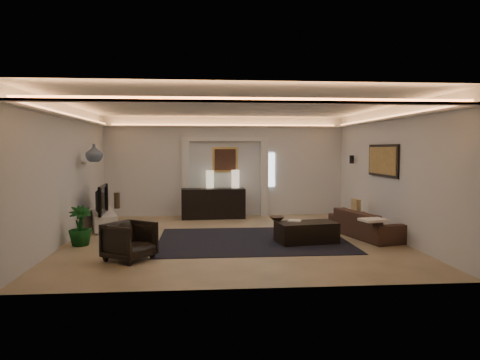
{
  "coord_description": "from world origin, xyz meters",
  "views": [
    {
      "loc": [
        -0.66,
        -9.65,
        1.97
      ],
      "look_at": [
        0.2,
        0.6,
        1.25
      ],
      "focal_mm": 33.51,
      "sensor_mm": 36.0,
      "label": 1
    }
  ],
  "objects": [
    {
      "name": "plant",
      "position": [
        -3.15,
        -0.41,
        0.4
      ],
      "size": [
        0.6,
        0.6,
        0.81
      ],
      "primitive_type": "imported",
      "rotation": [
        0.0,
        0.0,
        0.43
      ],
      "color": "#0D3C11",
      "rests_on": "ground"
    },
    {
      "name": "wall_front",
      "position": [
        0.0,
        -3.5,
        1.45
      ],
      "size": [
        7.0,
        0.0,
        7.0
      ],
      "primitive_type": "plane",
      "rotation": [
        -1.57,
        0.0,
        0.0
      ],
      "color": "silver",
      "rests_on": "ground"
    },
    {
      "name": "throw_blanket",
      "position": [
        2.73,
        -1.05,
        0.55
      ],
      "size": [
        0.56,
        0.49,
        0.05
      ],
      "primitive_type": "cube",
      "rotation": [
        0.0,
        0.0,
        0.25
      ],
      "color": "beige",
      "rests_on": "sofa"
    },
    {
      "name": "art_panel_frame",
      "position": [
        3.47,
        0.3,
        1.7
      ],
      "size": [
        0.04,
        1.64,
        0.74
      ],
      "primitive_type": "cube",
      "color": "black",
      "rests_on": "wall_right"
    },
    {
      "name": "sofa",
      "position": [
        2.99,
        -0.02,
        0.29
      ],
      "size": [
        2.14,
        1.25,
        0.59
      ],
      "primitive_type": "imported",
      "rotation": [
        0.0,
        0.0,
        1.81
      ],
      "color": "#322118",
      "rests_on": "ground"
    },
    {
      "name": "daylight_slit",
      "position": [
        1.35,
        3.48,
        1.35
      ],
      "size": [
        0.25,
        0.03,
        1.0
      ],
      "primitive_type": "cube",
      "color": "white",
      "rests_on": "wall_back"
    },
    {
      "name": "painting_canvas",
      "position": [
        0.0,
        3.44,
        1.65
      ],
      "size": [
        0.62,
        0.02,
        0.62
      ],
      "primitive_type": "cube",
      "color": "#4C2D1E",
      "rests_on": "wall_back"
    },
    {
      "name": "bowl",
      "position": [
        0.93,
        -0.19,
        0.45
      ],
      "size": [
        0.32,
        0.32,
        0.08
      ],
      "primitive_type": "imported",
      "rotation": [
        0.0,
        0.0,
        -0.01
      ],
      "color": "#423324",
      "rests_on": "coffee_table"
    },
    {
      "name": "floor",
      "position": [
        0.0,
        0.0,
        0.0
      ],
      "size": [
        7.0,
        7.0,
        0.0
      ],
      "primitive_type": "plane",
      "color": "tan",
      "rests_on": "ground"
    },
    {
      "name": "tv",
      "position": [
        -3.15,
        1.18,
        0.79
      ],
      "size": [
        1.2,
        0.24,
        0.69
      ],
      "primitive_type": "imported",
      "rotation": [
        0.0,
        0.0,
        1.64
      ],
      "color": "black",
      "rests_on": "media_ledge"
    },
    {
      "name": "wall_sconce",
      "position": [
        3.38,
        2.2,
        1.68
      ],
      "size": [
        0.12,
        0.12,
        0.22
      ],
      "primitive_type": "cylinder",
      "color": "black",
      "rests_on": "wall_right"
    },
    {
      "name": "console",
      "position": [
        -0.37,
        2.96,
        0.4
      ],
      "size": [
        1.81,
        0.64,
        0.89
      ],
      "primitive_type": "cube",
      "rotation": [
        0.0,
        0.0,
        0.05
      ],
      "color": "black",
      "rests_on": "ground"
    },
    {
      "name": "pilaster_left",
      "position": [
        -1.15,
        3.4,
        1.1
      ],
      "size": [
        0.22,
        0.2,
        2.2
      ],
      "primitive_type": "cube",
      "color": "silver",
      "rests_on": "ground"
    },
    {
      "name": "wall_niche",
      "position": [
        -3.44,
        1.4,
        1.65
      ],
      "size": [
        0.1,
        0.55,
        0.04
      ],
      "primitive_type": "cube",
      "color": "silver",
      "rests_on": "wall_left"
    },
    {
      "name": "armchair",
      "position": [
        -1.95,
        -1.71,
        0.34
      ],
      "size": [
        1.03,
        1.02,
        0.68
      ],
      "primitive_type": "imported",
      "rotation": [
        0.0,
        0.0,
        0.97
      ],
      "color": "black",
      "rests_on": "ground"
    },
    {
      "name": "figurine",
      "position": [
        -2.89,
        2.17,
        0.64
      ],
      "size": [
        0.18,
        0.18,
        0.41
      ],
      "primitive_type": "cylinder",
      "rotation": [
        0.0,
        0.0,
        0.18
      ],
      "color": "#4B3A26",
      "rests_on": "media_ledge"
    },
    {
      "name": "area_rug",
      "position": [
        0.4,
        -0.2,
        0.01
      ],
      "size": [
        4.0,
        3.0,
        0.01
      ],
      "primitive_type": "cube",
      "color": "black",
      "rests_on": "ground"
    },
    {
      "name": "pilaster_right",
      "position": [
        1.15,
        3.4,
        1.1
      ],
      "size": [
        0.22,
        0.2,
        2.2
      ],
      "primitive_type": "cube",
      "color": "silver",
      "rests_on": "ground"
    },
    {
      "name": "magazine",
      "position": [
        1.28,
        -0.41,
        0.42
      ],
      "size": [
        0.31,
        0.27,
        0.03
      ],
      "primitive_type": "cube",
      "rotation": [
        0.0,
        0.0,
        -0.4
      ],
      "color": "white",
      "rests_on": "coffee_table"
    },
    {
      "name": "wall_left",
      "position": [
        -3.5,
        0.0,
        1.45
      ],
      "size": [
        0.0,
        7.0,
        7.0
      ],
      "primitive_type": "plane",
      "rotation": [
        1.57,
        0.0,
        1.57
      ],
      "color": "silver",
      "rests_on": "ground"
    },
    {
      "name": "wall_back",
      "position": [
        0.0,
        3.5,
        1.45
      ],
      "size": [
        7.0,
        0.0,
        7.0
      ],
      "primitive_type": "plane",
      "rotation": [
        1.57,
        0.0,
        0.0
      ],
      "color": "silver",
      "rests_on": "ground"
    },
    {
      "name": "media_ledge",
      "position": [
        -3.15,
        1.68,
        0.23
      ],
      "size": [
        1.06,
        2.11,
        0.38
      ],
      "primitive_type": "cube",
      "rotation": [
        0.0,
        0.0,
        0.28
      ],
      "color": "silver",
      "rests_on": "ground"
    },
    {
      "name": "art_panel_gold",
      "position": [
        3.44,
        0.3,
        1.7
      ],
      "size": [
        0.02,
        1.5,
        0.62
      ],
      "primitive_type": "cube",
      "color": "tan",
      "rests_on": "wall_right"
    },
    {
      "name": "lamp_left",
      "position": [
        -0.45,
        3.24,
        1.09
      ],
      "size": [
        0.24,
        0.24,
        0.5
      ],
      "primitive_type": "cylinder",
      "rotation": [
        0.0,
        0.0,
        -0.09
      ],
      "color": "beige",
      "rests_on": "console"
    },
    {
      "name": "wall_right",
      "position": [
        3.5,
        0.0,
        1.45
      ],
      "size": [
        0.0,
        7.0,
        7.0
      ],
      "primitive_type": "plane",
      "rotation": [
        1.57,
        0.0,
        -1.57
      ],
      "color": "silver",
      "rests_on": "ground"
    },
    {
      "name": "throw_pillow",
      "position": [
        3.13,
        1.09,
        0.55
      ],
      "size": [
        0.13,
        0.35,
        0.34
      ],
      "primitive_type": "cube",
      "rotation": [
        0.0,
        0.0,
        0.09
      ],
      "color": "tan",
      "rests_on": "sofa"
    },
    {
      "name": "cove_soffit",
      "position": [
        0.0,
        0.0,
        2.62
      ],
      "size": [
        7.0,
        7.0,
        0.04
      ],
      "primitive_type": "cube",
      "color": "silver",
      "rests_on": "ceiling"
    },
    {
      "name": "ceiling",
      "position": [
        0.0,
        0.0,
        2.9
      ],
      "size": [
        7.0,
        7.0,
        0.0
      ],
      "primitive_type": "plane",
      "rotation": [
        3.14,
        0.0,
        0.0
      ],
      "color": "white",
      "rests_on": "ground"
    },
    {
      "name": "ginger_jar",
      "position": [
        -3.15,
        0.91,
        1.87
      ],
      "size": [
        0.44,
        0.44,
        0.41
      ],
      "primitive_type": "imported",
      "rotation": [
        0.0,
        0.0,
        -0.13
      ],
      "color": "#47616C",
      "rests_on": "wall_niche"
    },
    {
      "name": "painting_frame",
      "position": [
        0.0,
        3.47,
        1.65
      ],
      "size": [
        0.74,
        0.04,
        0.74
      ],
      "primitive_type": "cube",
      "color": "tan",
      "rests_on": "wall_back"
    },
    {
      "name": "alcove_header",
      "position": [
        0.0,
        3.4,
        2.25
      ],
      "size": [
        2.52,
        0.2,
        0.12
      ],
      "primitive_type": "cube",
      "color": "silver",
      "rests_on": "wall_back"
    },
    {
      "name": "coffee_table",
      "position": [
        1.5,
        -0.52,
        0.2
      ],
      "size": [
        1.32,
        0.87,
        0.46
      ],
      "primitive_type": "cube",
      "rotation": [
        0.0,
        0.0,
        0.17
      ],
      "color": "black",
      "rests_on": "ground"
    },
    {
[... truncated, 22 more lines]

